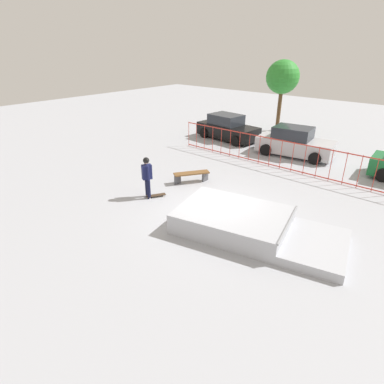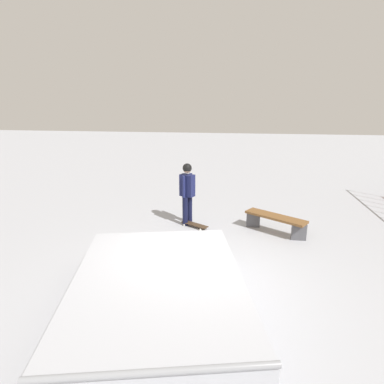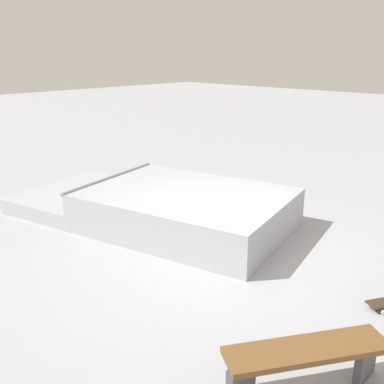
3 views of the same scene
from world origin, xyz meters
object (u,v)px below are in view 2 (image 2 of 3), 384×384
object	(u,v)px
skater	(187,189)
park_bench	(275,220)
skate_ramp	(158,319)
skateboard	(195,225)

from	to	relation	value
skater	park_bench	distance (m)	2.46
skate_ramp	park_bench	distance (m)	4.66
skateboard	park_bench	world-z (taller)	park_bench
park_bench	skater	bearing A→B (deg)	-97.57
skate_ramp	skater	xyz separation A→B (m)	(-4.50, -0.29, 0.69)
skateboard	park_bench	xyz separation A→B (m)	(0.10, 2.12, 0.28)
skate_ramp	skateboard	distance (m)	4.29
skater	park_bench	size ratio (longest dim) A/B	1.11
skater	park_bench	world-z (taller)	skater
skate_ramp	park_bench	xyz separation A→B (m)	(-4.18, 2.06, 0.04)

